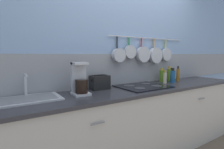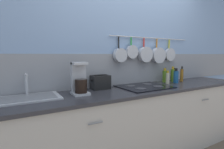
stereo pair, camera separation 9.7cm
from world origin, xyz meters
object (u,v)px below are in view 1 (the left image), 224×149
object	(u,v)px
coffee_maker	(80,82)
bottle_hot_sauce	(178,74)
bottle_olive_oil	(171,75)
toaster	(100,82)
bottle_sesame_oil	(162,76)
bottle_cooking_wine	(165,78)
bottle_vinegar	(173,76)
bottle_dish_soap	(169,75)

from	to	relation	value
coffee_maker	bottle_hot_sauce	world-z (taller)	coffee_maker
bottle_olive_oil	bottle_hot_sauce	bearing A→B (deg)	-54.69
coffee_maker	toaster	bearing A→B (deg)	25.28
coffee_maker	bottle_sesame_oil	size ratio (longest dim) A/B	1.59
toaster	bottle_sesame_oil	world-z (taller)	bottle_sesame_oil
bottle_cooking_wine	bottle_hot_sauce	bearing A→B (deg)	8.01
bottle_cooking_wine	bottle_olive_oil	world-z (taller)	bottle_olive_oil
bottle_sesame_oil	bottle_vinegar	world-z (taller)	bottle_vinegar
bottle_vinegar	coffee_maker	bearing A→B (deg)	179.95
bottle_sesame_oil	bottle_olive_oil	world-z (taller)	bottle_sesame_oil
coffee_maker	toaster	distance (m)	0.35
coffee_maker	toaster	size ratio (longest dim) A/B	1.43
coffee_maker	bottle_hot_sauce	bearing A→B (deg)	2.25
coffee_maker	bottle_cooking_wine	world-z (taller)	coffee_maker
bottle_sesame_oil	bottle_hot_sauce	bearing A→B (deg)	-14.67
bottle_dish_soap	bottle_olive_oil	bearing A→B (deg)	19.46
bottle_vinegar	bottle_olive_oil	bearing A→B (deg)	46.48
bottle_sesame_oil	bottle_vinegar	bearing A→B (deg)	-60.69
toaster	bottle_dish_soap	distance (m)	1.23
bottle_vinegar	bottle_dish_soap	world-z (taller)	bottle_dish_soap
coffee_maker	bottle_vinegar	distance (m)	1.47
coffee_maker	bottle_vinegar	size ratio (longest dim) A/B	1.56
bottle_sesame_oil	bottle_dish_soap	bearing A→B (deg)	-4.53
toaster	bottle_vinegar	size ratio (longest dim) A/B	1.09
bottle_cooking_wine	bottle_vinegar	xyz separation A→B (m)	(0.15, -0.02, 0.01)
bottle_cooking_wine	bottle_vinegar	distance (m)	0.15
toaster	bottle_sesame_oil	xyz separation A→B (m)	(1.08, -0.01, 0.01)
bottle_sesame_oil	bottle_hot_sauce	xyz separation A→B (m)	(0.29, -0.08, 0.01)
coffee_maker	bottle_olive_oil	bearing A→B (deg)	5.42
coffee_maker	bottle_sesame_oil	xyz separation A→B (m)	(1.39, 0.14, -0.04)
coffee_maker	toaster	xyz separation A→B (m)	(0.31, 0.15, -0.05)
bottle_cooking_wine	bottle_olive_oil	size ratio (longest dim) A/B	0.93
toaster	bottle_dish_soap	bearing A→B (deg)	-0.87
bottle_dish_soap	bottle_vinegar	bearing A→B (deg)	-120.84
bottle_sesame_oil	bottle_vinegar	size ratio (longest dim) A/B	0.98
bottle_olive_oil	bottle_vinegar	bearing A→B (deg)	-133.52
bottle_dish_soap	bottle_sesame_oil	bearing A→B (deg)	175.47
bottle_hot_sauce	coffee_maker	bearing A→B (deg)	-177.75
toaster	bottle_hot_sauce	world-z (taller)	bottle_hot_sauce
coffee_maker	bottle_dish_soap	xyz separation A→B (m)	(1.55, 0.13, -0.04)
coffee_maker	bottle_olive_oil	xyz separation A→B (m)	(1.62, 0.15, -0.05)
toaster	bottle_sesame_oil	bearing A→B (deg)	-0.33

